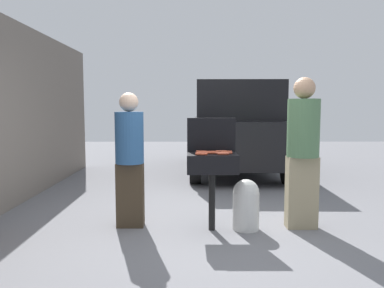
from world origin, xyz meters
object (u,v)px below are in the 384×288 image
at_px(hot_dog_11, 211,153).
at_px(propane_tank, 246,203).
at_px(hot_dog_6, 201,153).
at_px(hot_dog_12, 221,151).
at_px(bbq_grill, 212,166).
at_px(hot_dog_8, 223,154).
at_px(hot_dog_1, 201,152).
at_px(hot_dog_2, 222,153).
at_px(hot_dog_7, 221,153).
at_px(person_right, 303,147).
at_px(hot_dog_0, 213,152).
at_px(person_left, 130,155).
at_px(hot_dog_5, 227,153).
at_px(hot_dog_10, 202,154).
at_px(hot_dog_3, 226,152).
at_px(parked_minivan, 235,127).
at_px(hot_dog_4, 202,153).
at_px(hot_dog_9, 201,154).

bearing_deg(hot_dog_11, propane_tank, 5.17).
distance_m(hot_dog_6, hot_dog_12, 0.33).
bearing_deg(bbq_grill, hot_dog_8, -44.38).
height_order(hot_dog_1, hot_dog_2, same).
relative_size(bbq_grill, propane_tank, 1.51).
bearing_deg(hot_dog_7, propane_tank, 11.04).
xyz_separation_m(hot_dog_7, person_right, (1.01, 0.13, 0.05)).
height_order(hot_dog_0, person_left, person_left).
bearing_deg(person_right, hot_dog_5, 8.05).
xyz_separation_m(hot_dog_10, propane_tank, (0.54, 0.14, -0.62)).
distance_m(hot_dog_6, hot_dog_7, 0.24).
bearing_deg(hot_dog_7, hot_dog_3, 59.84).
bearing_deg(hot_dog_10, hot_dog_2, 10.46).
bearing_deg(hot_dog_1, person_left, 177.61).
xyz_separation_m(hot_dog_1, hot_dog_6, (-0.01, -0.19, 0.00)).
height_order(hot_dog_5, parked_minivan, parked_minivan).
bearing_deg(hot_dog_12, person_left, 179.32).
xyz_separation_m(hot_dog_1, person_right, (1.23, -0.02, 0.05)).
relative_size(hot_dog_4, person_left, 0.08).
xyz_separation_m(hot_dog_0, hot_dog_5, (0.16, -0.10, 0.00)).
xyz_separation_m(hot_dog_11, parked_minivan, (0.80, 4.33, 0.08)).
xyz_separation_m(hot_dog_11, person_right, (1.13, 0.11, 0.05)).
height_order(hot_dog_2, hot_dog_8, same).
relative_size(hot_dog_8, hot_dog_11, 1.00).
bearing_deg(hot_dog_2, parked_minivan, 81.40).
bearing_deg(hot_dog_8, hot_dog_7, 107.73).
bearing_deg(hot_dog_6, hot_dog_3, 28.34).
bearing_deg(propane_tank, hot_dog_1, 170.55).
distance_m(propane_tank, person_right, 0.97).
distance_m(hot_dog_5, hot_dog_12, 0.16).
bearing_deg(bbq_grill, hot_dog_1, 140.12).
height_order(hot_dog_1, hot_dog_5, same).
bearing_deg(hot_dog_3, hot_dog_1, 176.77).
bearing_deg(hot_dog_2, hot_dog_9, -162.02).
distance_m(hot_dog_3, hot_dog_10, 0.37).
bearing_deg(hot_dog_0, bbq_grill, -96.19).
height_order(hot_dog_8, parked_minivan, parked_minivan).
xyz_separation_m(hot_dog_7, hot_dog_8, (0.02, -0.08, 0.00)).
relative_size(hot_dog_0, hot_dog_9, 1.00).
relative_size(hot_dog_1, hot_dog_11, 1.00).
xyz_separation_m(hot_dog_0, hot_dog_9, (-0.15, -0.24, 0.00)).
bearing_deg(propane_tank, bbq_grill, -177.96).
relative_size(hot_dog_3, hot_dog_9, 1.00).
bearing_deg(propane_tank, person_right, 5.81).
distance_m(hot_dog_0, person_right, 1.10).
bearing_deg(hot_dog_2, bbq_grill, 145.89).
xyz_separation_m(hot_dog_2, hot_dog_11, (-0.13, 0.05, 0.00)).
bearing_deg(hot_dog_11, hot_dog_12, 48.07).
bearing_deg(hot_dog_11, hot_dog_5, 1.90).
bearing_deg(parked_minivan, hot_dog_8, 82.90).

